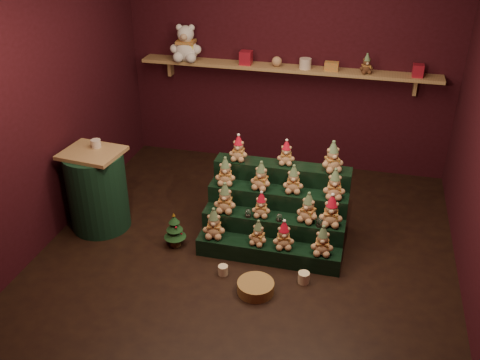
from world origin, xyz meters
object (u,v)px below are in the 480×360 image
(riser_tier_front, at_px, (268,252))
(side_table, at_px, (97,190))
(brown_bear, at_px, (366,64))
(wicker_basket, at_px, (256,287))
(snow_globe_b, at_px, (279,217))
(mug_left, at_px, (223,270))
(snow_globe_c, at_px, (320,222))
(mug_right, at_px, (304,278))
(snow_globe_a, at_px, (248,213))
(mini_christmas_tree, at_px, (175,230))
(white_bear, at_px, (186,38))

(riser_tier_front, bearing_deg, side_table, 175.01)
(side_table, height_order, brown_bear, brown_bear)
(side_table, bearing_deg, wicker_basket, -13.71)
(snow_globe_b, xyz_separation_m, mug_left, (-0.43, -0.48, -0.35))
(riser_tier_front, relative_size, snow_globe_c, 15.39)
(snow_globe_c, xyz_separation_m, side_table, (-2.31, 0.00, 0.03))
(mug_right, xyz_separation_m, wicker_basket, (-0.40, -0.24, -0.00))
(snow_globe_a, relative_size, snow_globe_b, 1.06)
(mini_christmas_tree, bearing_deg, wicker_basket, -28.07)
(snow_globe_a, distance_m, mini_christmas_tree, 0.76)
(mug_right, bearing_deg, white_bear, 129.36)
(snow_globe_a, bearing_deg, brown_bear, 62.98)
(mug_right, bearing_deg, snow_globe_c, 80.06)
(snow_globe_a, relative_size, side_table, 0.09)
(riser_tier_front, height_order, snow_globe_c, snow_globe_c)
(snow_globe_a, distance_m, side_table, 1.61)
(snow_globe_b, bearing_deg, riser_tier_front, -113.33)
(mug_left, relative_size, brown_bear, 0.42)
(mug_left, bearing_deg, snow_globe_a, 75.79)
(wicker_basket, relative_size, white_bear, 0.60)
(mug_right, bearing_deg, side_table, 169.45)
(riser_tier_front, relative_size, wicker_basket, 4.22)
(snow_globe_c, bearing_deg, snow_globe_a, 180.00)
(riser_tier_front, xyz_separation_m, mini_christmas_tree, (-0.96, 0.01, 0.09))
(snow_globe_a, distance_m, white_bear, 2.52)
(wicker_basket, bearing_deg, mug_left, 154.18)
(mug_left, distance_m, mug_right, 0.75)
(side_table, height_order, mug_right, side_table)
(white_bear, bearing_deg, mug_right, -56.55)
(riser_tier_front, xyz_separation_m, mug_right, (0.39, -0.26, -0.04))
(mini_christmas_tree, relative_size, wicker_basket, 1.14)
(snow_globe_a, distance_m, mug_right, 0.83)
(white_bear, bearing_deg, mini_christmas_tree, -81.59)
(snow_globe_c, height_order, mini_christmas_tree, snow_globe_c)
(mug_right, height_order, white_bear, white_bear)
(snow_globe_b, relative_size, mug_left, 0.82)
(mini_christmas_tree, distance_m, brown_bear, 2.88)
(snow_globe_c, bearing_deg, mug_left, -149.51)
(mini_christmas_tree, relative_size, mug_left, 4.09)
(snow_globe_c, height_order, side_table, side_table)
(riser_tier_front, bearing_deg, wicker_basket, -91.28)
(snow_globe_a, distance_m, snow_globe_b, 0.31)
(snow_globe_c, bearing_deg, snow_globe_b, 180.00)
(snow_globe_a, bearing_deg, mug_left, -104.21)
(snow_globe_c, relative_size, mug_left, 0.98)
(riser_tier_front, height_order, white_bear, white_bear)
(mini_christmas_tree, relative_size, mug_right, 3.58)
(mug_right, bearing_deg, mug_left, -174.79)
(brown_bear, bearing_deg, snow_globe_a, -135.80)
(riser_tier_front, xyz_separation_m, wicker_basket, (-0.01, -0.49, -0.04))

